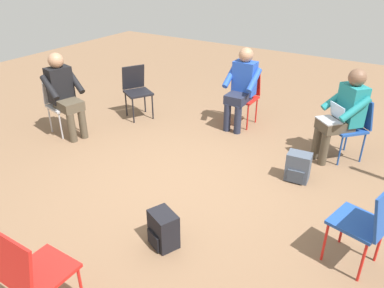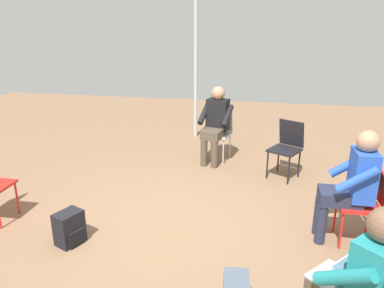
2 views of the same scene
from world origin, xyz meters
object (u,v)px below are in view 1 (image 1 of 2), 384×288
Objects in this scene: chair_east at (367,221)px; chair_northwest at (136,88)px; chair_north at (245,94)px; person_with_laptop at (344,111)px; person_in_blue at (242,85)px; backpack_near_laptop_user at (164,231)px; chair_northeast at (352,124)px; chair_west at (60,101)px; person_in_black at (64,91)px; backpack_by_empty_chair at (298,168)px; chair_south at (33,272)px.

chair_northwest is (-3.86, 1.60, 0.00)m from chair_east.
chair_east and chair_north have the same top height.
chair_north is 1.64m from person_with_laptop.
chair_northwest is at bearing 18.12° from person_in_blue.
chair_northeast is at bearing 68.29° from backpack_near_laptop_user.
chair_northwest reaches higher than backpack_near_laptop_user.
chair_west is 0.69× the size of person_in_blue.
person_in_blue is at bearing 90.00° from chair_north.
person_in_black is (-3.75, -1.54, 0.20)m from chair_northeast.
person_with_laptop reaches higher than backpack_near_laptop_user.
person_in_black is (-3.64, -1.41, 0.00)m from person_with_laptop.
backpack_near_laptop_user is at bearing 101.30° from person_in_blue.
person_in_blue is 2.66m from person_in_black.
person_in_blue reaches higher than backpack_by_empty_chair.
chair_east is 4.31m from person_in_black.
chair_north is 1.82m from backpack_by_empty_chair.
chair_northwest and chair_northeast have the same top height.
chair_south is 3.36m from person_in_black.
person_with_laptop is (1.57, -0.43, 0.20)m from chair_north.
chair_north reaches higher than backpack_by_empty_chair.
person_in_black is 3.44× the size of backpack_near_laptop_user.
chair_northeast is 0.69× the size of person_in_blue.
chair_west is 0.69× the size of person_with_laptop.
chair_northwest is 2.36× the size of backpack_by_empty_chair.
chair_east is at bearing 151.17° from person_with_laptop.
chair_northwest reaches higher than backpack_by_empty_chair.
person_in_blue is 3.44× the size of backpack_near_laptop_user.
chair_south is 0.69× the size of person_in_black.
chair_northwest is at bearing 164.69° from chair_west.
person_in_black is at bearing 155.90° from backpack_near_laptop_user.
chair_north is 2.36× the size of backpack_by_empty_chair.
person_in_black is (-2.06, -1.84, 0.20)m from chair_north.
person_in_blue is at bearing 142.10° from person_in_black.
chair_west is at bearing 62.18° from person_with_laptop.
chair_northwest is (0.58, 1.08, 0.00)m from chair_west.
chair_north is 2.77m from person_in_black.
backpack_near_laptop_user is (2.83, -1.23, -0.34)m from chair_west.
person_in_black is at bearing 90.00° from chair_west.
chair_north is (-2.22, 2.32, 0.00)m from chair_east.
chair_west is at bearing 63.26° from chair_northeast.
person_in_black is at bearing 64.58° from chair_northeast.
chair_northeast is at bearing 169.30° from chair_north.
person_in_blue reaches higher than backpack_near_laptop_user.
person_with_laptop is at bearing 69.52° from backpack_near_laptop_user.
person_in_blue is at bearing 94.50° from chair_south.
backpack_by_empty_chair is at bearing 109.38° from chair_northwest.
person_in_blue is at bearing 37.69° from chair_northeast.
chair_west is at bearing 35.77° from person_in_blue.
chair_northwest is 3.35m from chair_northeast.
person_with_laptop reaches higher than chair_north.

